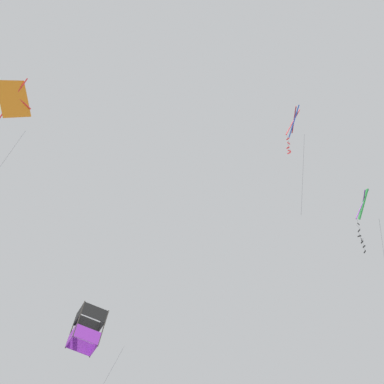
% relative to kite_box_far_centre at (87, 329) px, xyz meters
% --- Properties ---
extents(kite_box_far_centre, '(3.28, 3.08, 8.80)m').
position_rel_kite_box_far_centre_xyz_m(kite_box_far_centre, '(0.00, 0.00, 0.00)').
color(kite_box_far_centre, black).
extents(kite_diamond_near_right, '(2.23, 1.01, 8.02)m').
position_rel_kite_box_far_centre_xyz_m(kite_diamond_near_right, '(-5.91, -11.50, 7.41)').
color(kite_diamond_near_right, blue).
extents(kite_diamond_low_drifter, '(2.22, 1.05, 7.79)m').
position_rel_kite_box_far_centre_xyz_m(kite_diamond_low_drifter, '(-10.86, 0.93, 5.61)').
color(kite_diamond_low_drifter, orange).
extents(kite_diamond_near_left, '(2.38, 1.14, 10.01)m').
position_rel_kite_box_far_centre_xyz_m(kite_diamond_near_left, '(-3.74, -14.34, 3.46)').
color(kite_diamond_near_left, green).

